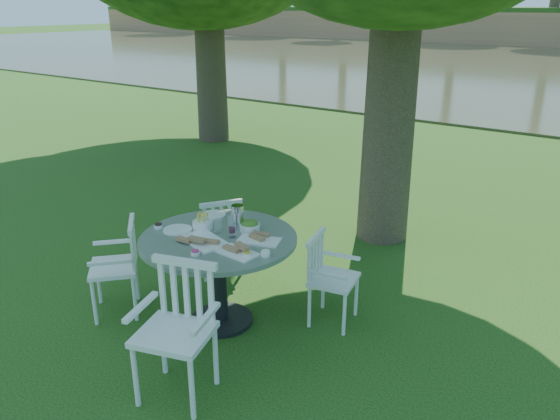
{
  "coord_description": "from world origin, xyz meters",
  "views": [
    {
      "loc": [
        2.87,
        -3.77,
        2.7
      ],
      "look_at": [
        0.0,
        0.2,
        0.85
      ],
      "focal_mm": 35.0,
      "sensor_mm": 36.0,
      "label": 1
    }
  ],
  "objects": [
    {
      "name": "ground",
      "position": [
        0.0,
        0.0,
        0.0
      ],
      "size": [
        140.0,
        140.0,
        0.0
      ],
      "primitive_type": "plane",
      "color": "#14380B",
      "rests_on": "ground"
    },
    {
      "name": "table",
      "position": [
        -0.06,
        -0.61,
        0.67
      ],
      "size": [
        1.35,
        1.35,
        0.84
      ],
      "color": "black",
      "rests_on": "ground"
    },
    {
      "name": "chair_ne",
      "position": [
        0.66,
        -0.03,
        0.48
      ],
      "size": [
        0.46,
        0.48,
        0.82
      ],
      "rotation": [
        0.0,
        0.0,
        -4.51
      ],
      "color": "white",
      "rests_on": "ground"
    },
    {
      "name": "chair_nw",
      "position": [
        -0.68,
        0.07,
        0.51
      ],
      "size": [
        0.58,
        0.59,
        0.86
      ],
      "rotation": [
        0.0,
        0.0,
        -2.14
      ],
      "color": "white",
      "rests_on": "ground"
    },
    {
      "name": "chair_sw",
      "position": [
        -0.91,
        -0.98,
        0.52
      ],
      "size": [
        0.61,
        0.61,
        0.89
      ],
      "rotation": [
        0.0,
        0.0,
        -0.74
      ],
      "color": "white",
      "rests_on": "ground"
    },
    {
      "name": "chair_se",
      "position": [
        0.3,
        -1.45,
        0.59
      ],
      "size": [
        0.63,
        0.61,
        1.0
      ],
      "rotation": [
        0.0,
        0.0,
        0.32
      ],
      "color": "white",
      "rests_on": "ground"
    },
    {
      "name": "tableware",
      "position": [
        -0.08,
        -0.53,
        0.88
      ],
      "size": [
        1.19,
        0.89,
        0.22
      ],
      "color": "white",
      "rests_on": "table"
    }
  ]
}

